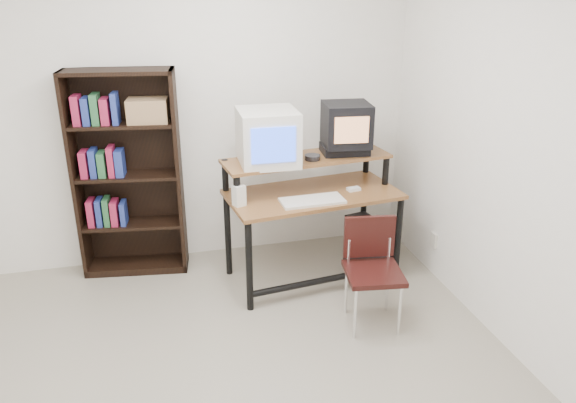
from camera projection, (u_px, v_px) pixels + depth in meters
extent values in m
cube|color=white|center=(169.00, 109.00, 4.48)|extent=(4.00, 0.01, 2.60)
cube|color=white|center=(552.00, 166.00, 3.14)|extent=(0.01, 4.00, 2.60)
cube|color=brown|center=(313.00, 194.00, 4.33)|extent=(1.38, 0.81, 0.03)
cube|color=brown|center=(307.00, 159.00, 4.35)|extent=(1.35, 0.55, 0.02)
cylinder|color=black|center=(249.00, 266.00, 4.02)|extent=(0.05, 0.05, 0.72)
cylinder|color=black|center=(398.00, 239.00, 4.43)|extent=(0.05, 0.05, 0.72)
cylinder|color=black|center=(227.00, 219.00, 4.46)|extent=(0.05, 0.05, 0.98)
cylinder|color=black|center=(364.00, 198.00, 4.87)|extent=(0.05, 0.05, 0.98)
cylinder|color=black|center=(326.00, 280.00, 4.31)|extent=(1.23, 0.20, 0.05)
cube|color=silver|center=(268.00, 137.00, 4.17)|extent=(0.44, 0.44, 0.41)
cube|color=blue|center=(274.00, 145.00, 3.97)|extent=(0.32, 0.02, 0.26)
cube|color=black|center=(344.00, 150.00, 4.44)|extent=(0.38, 0.29, 0.08)
cube|color=black|center=(346.00, 124.00, 4.36)|extent=(0.39, 0.38, 0.33)
cube|color=tan|center=(352.00, 130.00, 4.20)|extent=(0.26, 0.04, 0.20)
cylinder|color=#26262B|center=(312.00, 158.00, 4.28)|extent=(0.13, 0.13, 0.05)
cube|color=silver|center=(312.00, 202.00, 4.15)|extent=(0.48, 0.23, 0.03)
cube|color=black|center=(357.00, 192.00, 4.37)|extent=(0.24, 0.21, 0.01)
cube|color=white|center=(354.00, 190.00, 4.37)|extent=(0.11, 0.07, 0.03)
cube|color=silver|center=(239.00, 196.00, 4.06)|extent=(0.10, 0.10, 0.17)
cube|color=black|center=(368.00, 246.00, 4.65)|extent=(0.29, 0.48, 0.42)
cube|color=black|center=(374.00, 273.00, 3.82)|extent=(0.43, 0.43, 0.04)
cube|color=black|center=(369.00, 237.00, 3.91)|extent=(0.36, 0.08, 0.31)
cylinder|color=silver|center=(355.00, 314.00, 3.75)|extent=(0.02, 0.02, 0.38)
cylinder|color=silver|center=(400.00, 311.00, 3.78)|extent=(0.02, 0.02, 0.38)
cylinder|color=silver|center=(346.00, 290.00, 4.03)|extent=(0.02, 0.02, 0.38)
cylinder|color=silver|center=(387.00, 288.00, 4.06)|extent=(0.02, 0.02, 0.38)
cube|color=black|center=(76.00, 177.00, 4.38)|extent=(0.07, 0.28, 1.65)
cube|color=black|center=(179.00, 174.00, 4.46)|extent=(0.07, 0.28, 1.65)
cube|color=black|center=(131.00, 170.00, 4.54)|extent=(0.82, 0.13, 1.65)
cube|color=black|center=(116.00, 71.00, 4.11)|extent=(0.86, 0.39, 0.03)
cube|color=black|center=(138.00, 265.00, 4.72)|extent=(0.86, 0.39, 0.06)
cube|color=black|center=(134.00, 223.00, 4.57)|extent=(0.79, 0.36, 0.03)
cube|color=black|center=(128.00, 176.00, 4.42)|extent=(0.79, 0.36, 0.02)
cube|color=black|center=(122.00, 124.00, 4.26)|extent=(0.79, 0.36, 0.02)
cube|color=#95714B|center=(148.00, 110.00, 4.25)|extent=(0.33, 0.24, 0.18)
cube|color=beige|center=(434.00, 240.00, 4.54)|extent=(0.02, 0.08, 0.12)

